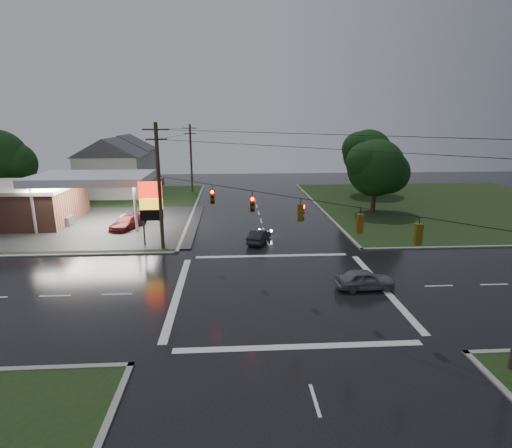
{
  "coord_description": "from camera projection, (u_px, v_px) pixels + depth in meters",
  "views": [
    {
      "loc": [
        -3.3,
        -24.88,
        11.23
      ],
      "look_at": [
        -1.37,
        6.31,
        3.0
      ],
      "focal_mm": 28.0,
      "sensor_mm": 36.0,
      "label": 1
    }
  ],
  "objects": [
    {
      "name": "grass_nw",
      "position": [
        53.0,
        210.0,
        50.61
      ],
      "size": [
        36.0,
        36.0,
        0.08
      ],
      "primitive_type": "cube",
      "color": "black",
      "rests_on": "ground"
    },
    {
      "name": "tree_ne_far",
      "position": [
        369.0,
        154.0,
        59.34
      ],
      "size": [
        8.46,
        7.2,
        9.8
      ],
      "color": "black",
      "rests_on": "ground"
    },
    {
      "name": "car_crossing",
      "position": [
        365.0,
        279.0,
        27.14
      ],
      "size": [
        3.99,
        1.7,
        1.34
      ],
      "primitive_type": "imported",
      "rotation": [
        0.0,
        0.0,
        1.6
      ],
      "color": "slate",
      "rests_on": "ground"
    },
    {
      "name": "house_near",
      "position": [
        113.0,
        166.0,
        59.45
      ],
      "size": [
        11.05,
        8.48,
        8.6
      ],
      "color": "silver",
      "rests_on": "ground"
    },
    {
      "name": "utility_pole_n",
      "position": [
        191.0,
        158.0,
        61.79
      ],
      "size": [
        2.2,
        0.32,
        10.5
      ],
      "color": "#382619",
      "rests_on": "ground"
    },
    {
      "name": "pylon_sign",
      "position": [
        151.0,
        203.0,
        35.56
      ],
      "size": [
        2.0,
        0.35,
        6.0
      ],
      "color": "#59595E",
      "rests_on": "ground"
    },
    {
      "name": "car_north",
      "position": [
        259.0,
        236.0,
        37.42
      ],
      "size": [
        2.59,
        4.02,
        1.25
      ],
      "primitive_type": "imported",
      "rotation": [
        0.0,
        0.0,
        2.78
      ],
      "color": "black",
      "rests_on": "ground"
    },
    {
      "name": "car_pump",
      "position": [
        128.0,
        222.0,
        42.0
      ],
      "size": [
        3.68,
        5.29,
        1.42
      ],
      "primitive_type": "imported",
      "rotation": [
        0.0,
        0.0,
        -0.38
      ],
      "color": "#561317",
      "rests_on": "ground"
    },
    {
      "name": "ground",
      "position": [
        282.0,
        290.0,
        27.08
      ],
      "size": [
        120.0,
        120.0,
        0.0
      ],
      "primitive_type": "plane",
      "color": "black",
      "rests_on": "ground"
    },
    {
      "name": "gas_station",
      "position": [
        28.0,
        201.0,
        43.91
      ],
      "size": [
        26.2,
        18.0,
        5.6
      ],
      "color": "#2D2D2D",
      "rests_on": "ground"
    },
    {
      "name": "grass_ne",
      "position": [
        450.0,
        205.0,
        53.71
      ],
      "size": [
        36.0,
        36.0,
        0.08
      ],
      "primitive_type": "cube",
      "color": "black",
      "rests_on": "ground"
    },
    {
      "name": "tree_ne_near",
      "position": [
        377.0,
        168.0,
        47.73
      ],
      "size": [
        7.99,
        6.8,
        8.98
      ],
      "color": "black",
      "rests_on": "ground"
    },
    {
      "name": "utility_pole_nw",
      "position": [
        159.0,
        185.0,
        34.22
      ],
      "size": [
        2.2,
        0.32,
        11.0
      ],
      "color": "#382619",
      "rests_on": "ground"
    },
    {
      "name": "house_far",
      "position": [
        126.0,
        159.0,
        70.97
      ],
      "size": [
        11.05,
        8.48,
        8.6
      ],
      "color": "silver",
      "rests_on": "ground"
    },
    {
      "name": "traffic_signals",
      "position": [
        284.0,
        196.0,
        25.41
      ],
      "size": [
        26.87,
        26.87,
        1.47
      ],
      "color": "black",
      "rests_on": "ground"
    }
  ]
}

